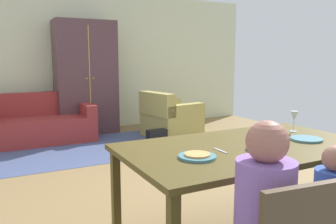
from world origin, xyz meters
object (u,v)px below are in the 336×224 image
Objects in this scene: plate_near_child at (264,149)px; wine_glass at (294,117)px; handbag at (157,137)px; dining_table at (247,153)px; couch at (38,124)px; plate_near_woman at (306,139)px; armoire at (86,78)px; armchair at (170,119)px; plate_near_man at (197,157)px.

wine_glass is (0.68, 0.36, 0.12)m from plate_near_child.
handbag is (-0.00, 2.81, -0.76)m from wine_glass.
dining_table is 1.04× the size of couch.
plate_near_woman is 0.14× the size of couch.
plate_near_woman is 4.54m from couch.
dining_table is at bearing -102.79° from handbag.
couch is at bearing 103.62° from dining_table.
wine_glass is at bearing 14.83° from dining_table.
plate_near_child is 4.68m from armoire.
plate_near_woman is (0.52, 0.08, 0.00)m from plate_near_child.
plate_near_child is at bearing -107.80° from armchair.
plate_near_man is 1.00× the size of plate_near_child.
wine_glass reaches higher than plate_near_man.
plate_near_child is at bearing -171.24° from plate_near_woman.
plate_near_woman is 0.35m from wine_glass.
couch reaches higher than dining_table.
armchair is 0.47× the size of armoire.
armoire is (0.94, 0.34, 0.75)m from couch.
wine_glass is at bearing -89.98° from handbag.
plate_near_woman is 3.67m from armchair.
plate_near_woman is (1.04, 0.02, 0.00)m from plate_near_man.
wine_glass is at bearing 27.90° from plate_near_child.
armchair is 1.76m from armoire.
armchair is at bearing 81.46° from wine_glass.
plate_near_woman is at bearing -10.90° from dining_table.
plate_near_child is 1.00× the size of plate_near_woman.
couch is at bearing 96.50° from plate_near_man.
plate_near_man is 4.65m from armoire.
couch is at bearing 145.49° from handbag.
armchair reaches higher than handbag.
armoire reaches higher than couch.
plate_near_child is at bearing -6.59° from plate_near_man.
plate_near_woman is 0.12× the size of armoire.
armoire reaches higher than armchair.
wine_glass is 0.09× the size of armoire.
armoire is at bearing 90.84° from plate_near_child.
plate_near_man is 1.24m from wine_glass.
armoire reaches higher than plate_near_child.
armoire is 6.56× the size of handbag.
plate_near_man is 3.40m from handbag.
couch is 2.28m from armchair.
wine_glass is (0.68, 0.18, 0.20)m from dining_table.
dining_table is at bearing -76.38° from couch.
handbag is (1.20, 3.11, -0.64)m from plate_near_man.
plate_near_man is at bearing 173.41° from plate_near_child.
plate_near_man is 4.32m from couch.
armchair is (0.66, 3.58, -0.45)m from plate_near_woman.
armchair is at bearing 79.62° from plate_near_woman.
wine_glass is 4.38m from armoire.
couch is (-1.01, 4.33, -0.47)m from plate_near_child.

